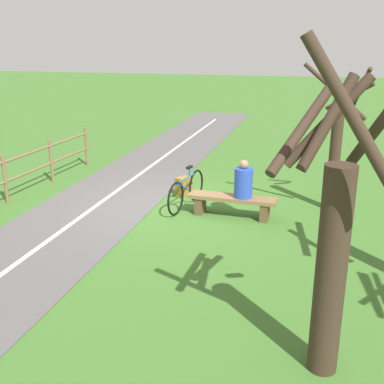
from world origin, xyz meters
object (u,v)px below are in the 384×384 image
Objects in this scene: tree_far_left at (336,149)px; bicycle at (186,191)px; bench at (232,202)px; tree_near_bench at (332,238)px; backpack at (183,186)px; person_seated at (243,182)px.

bicycle is at bearing 12.09° from tree_far_left.
bench is at bearing 25.55° from tree_far_left.
tree_near_bench is at bearing 87.63° from tree_far_left.
backpack is 0.14× the size of tree_far_left.
bench is 1.78m from backpack.
backpack is 6.58m from tree_near_bench.
tree_far_left is (-0.23, -5.44, -0.23)m from tree_near_bench.
tree_far_left reaches higher than backpack.
bench is 2.36× the size of person_seated.
tree_near_bench is 1.16× the size of tree_far_left.
bicycle is 5.70m from tree_near_bench.
tree_near_bench reaches higher than backpack.
bicycle is at bearing 109.75° from backpack.
tree_near_bench reaches higher than person_seated.
bicycle is at bearing -12.67° from bench.
backpack is at bearing -2.72° from tree_far_left.
bicycle is 0.48× the size of tree_near_bench.
tree_near_bench is at bearing 115.24° from bench.
bicycle reaches higher than bench.
tree_far_left is at bearing -151.18° from bench.
tree_far_left reaches higher than bench.
person_seated is 2.13m from tree_far_left.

